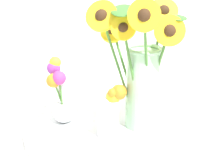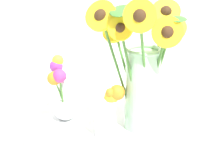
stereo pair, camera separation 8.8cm
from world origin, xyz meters
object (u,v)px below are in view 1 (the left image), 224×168
Objects in this scene: mason_jar_sunflowers at (142,70)px; vase_small_center at (110,111)px; serving_tray at (112,126)px; vase_bulb_right at (61,96)px.

vase_small_center is at bearing -144.31° from mason_jar_sunflowers.
serving_tray is 3.66× the size of vase_small_center.
vase_small_center is (0.00, -0.06, 0.08)m from serving_tray.
vase_bulb_right reaches higher than serving_tray.
vase_bulb_right is (-0.23, -0.01, -0.09)m from mason_jar_sunflowers.
mason_jar_sunflowers is 2.66× the size of vase_small_center.
mason_jar_sunflowers is 1.93× the size of vase_bulb_right.
vase_small_center reaches higher than serving_tray.
vase_bulb_right is at bearing -178.16° from mason_jar_sunflowers.
serving_tray is at bearing 177.39° from mason_jar_sunflowers.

